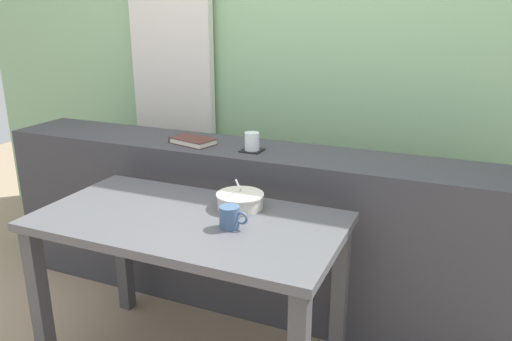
{
  "coord_description": "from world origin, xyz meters",
  "views": [
    {
      "loc": [
        0.93,
        -1.61,
        1.48
      ],
      "look_at": [
        0.08,
        0.35,
        0.8
      ],
      "focal_mm": 35.13,
      "sensor_mm": 36.0,
      "label": 1
    }
  ],
  "objects_px": {
    "closed_book": "(193,141)",
    "ceramic_mug": "(230,217)",
    "coaster_square": "(252,150)",
    "soup_bowl": "(240,200)",
    "juice_glass": "(252,142)",
    "breakfast_table": "(189,243)"
  },
  "relations": [
    {
      "from": "juice_glass",
      "to": "closed_book",
      "type": "distance_m",
      "value": 0.33
    },
    {
      "from": "breakfast_table",
      "to": "coaster_square",
      "type": "distance_m",
      "value": 0.6
    },
    {
      "from": "coaster_square",
      "to": "soup_bowl",
      "type": "xyz_separation_m",
      "value": [
        0.11,
        -0.37,
        -0.11
      ]
    },
    {
      "from": "soup_bowl",
      "to": "juice_glass",
      "type": "bearing_deg",
      "value": 106.71
    },
    {
      "from": "coaster_square",
      "to": "closed_book",
      "type": "height_order",
      "value": "closed_book"
    },
    {
      "from": "coaster_square",
      "to": "ceramic_mug",
      "type": "xyz_separation_m",
      "value": [
        0.16,
        -0.57,
        -0.09
      ]
    },
    {
      "from": "breakfast_table",
      "to": "closed_book",
      "type": "xyz_separation_m",
      "value": [
        -0.3,
        0.56,
        0.26
      ]
    },
    {
      "from": "breakfast_table",
      "to": "juice_glass",
      "type": "bearing_deg",
      "value": 86.77
    },
    {
      "from": "juice_glass",
      "to": "soup_bowl",
      "type": "height_order",
      "value": "juice_glass"
    },
    {
      "from": "coaster_square",
      "to": "ceramic_mug",
      "type": "relative_size",
      "value": 0.88
    },
    {
      "from": "soup_bowl",
      "to": "ceramic_mug",
      "type": "distance_m",
      "value": 0.2
    },
    {
      "from": "closed_book",
      "to": "soup_bowl",
      "type": "bearing_deg",
      "value": -40.98
    },
    {
      "from": "coaster_square",
      "to": "juice_glass",
      "type": "distance_m",
      "value": 0.04
    },
    {
      "from": "closed_book",
      "to": "soup_bowl",
      "type": "height_order",
      "value": "closed_book"
    },
    {
      "from": "coaster_square",
      "to": "soup_bowl",
      "type": "relative_size",
      "value": 0.51
    },
    {
      "from": "closed_book",
      "to": "ceramic_mug",
      "type": "bearing_deg",
      "value": -49.73
    },
    {
      "from": "juice_glass",
      "to": "closed_book",
      "type": "height_order",
      "value": "juice_glass"
    },
    {
      "from": "soup_bowl",
      "to": "closed_book",
      "type": "bearing_deg",
      "value": 139.02
    },
    {
      "from": "breakfast_table",
      "to": "juice_glass",
      "type": "relative_size",
      "value": 14.2
    },
    {
      "from": "closed_book",
      "to": "soup_bowl",
      "type": "relative_size",
      "value": 1.25
    },
    {
      "from": "juice_glass",
      "to": "ceramic_mug",
      "type": "height_order",
      "value": "juice_glass"
    },
    {
      "from": "closed_book",
      "to": "soup_bowl",
      "type": "distance_m",
      "value": 0.6
    }
  ]
}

